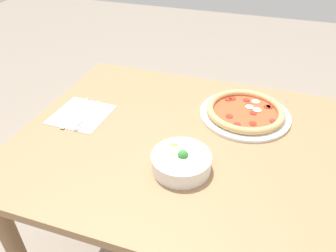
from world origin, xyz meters
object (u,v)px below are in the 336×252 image
at_px(pizza, 245,112).
at_px(fork, 88,115).
at_px(bowl, 181,161).
at_px(knife, 77,111).

relative_size(pizza, fork, 1.67).
bearing_deg(bowl, fork, -21.91).
bearing_deg(knife, pizza, 101.92).
distance_m(pizza, fork, 0.59).
bearing_deg(pizza, knife, 16.22).
xyz_separation_m(pizza, knife, (0.61, 0.18, -0.01)).
bearing_deg(bowl, pizza, -112.46).
height_order(bowl, fork, bowl).
distance_m(pizza, knife, 0.64).
bearing_deg(fork, pizza, 104.08).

